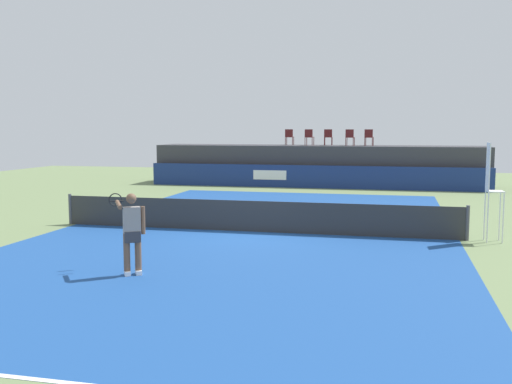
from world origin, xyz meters
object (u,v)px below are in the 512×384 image
spectator_chair_right (350,137)px  spectator_chair_far_right (369,137)px  spectator_chair_center (328,136)px  net_post_far (468,223)px  tennis_player (132,231)px  tennis_ball (183,220)px  umpire_chair (491,185)px  spectator_chair_far_left (289,136)px  spectator_chair_left (309,136)px  net_post_near (70,209)px

spectator_chair_right → spectator_chair_far_right: same height
spectator_chair_center → net_post_far: bearing=-70.0°
tennis_player → tennis_ball: (-1.48, 7.12, -0.92)m
net_post_far → tennis_ball: (-8.97, 1.38, -0.46)m
spectator_chair_far_right → umpire_chair: 15.75m
spectator_chair_far_left → spectator_chair_right: 3.47m
net_post_far → spectator_chair_far_right: bearing=102.7°
tennis_player → tennis_ball: bearing=101.7°
spectator_chair_left → spectator_chair_far_right: same height
spectator_chair_far_left → net_post_near: 16.31m
spectator_chair_far_right → umpire_chair: bearing=-75.2°
spectator_chair_left → spectator_chair_far_right: (3.24, 0.06, 0.00)m
spectator_chair_left → tennis_ball: size_ratio=13.06×
umpire_chair → spectator_chair_left: bearing=115.6°
spectator_chair_center → net_post_far: 16.66m
umpire_chair → net_post_near: size_ratio=2.76×
spectator_chair_far_left → spectator_chair_far_right: bearing=-4.1°
spectator_chair_right → tennis_ball: spectator_chair_right is taller
spectator_chair_far_right → net_post_far: 15.72m
spectator_chair_far_left → spectator_chair_left: size_ratio=1.00×
spectator_chair_far_left → tennis_ball: 14.41m
spectator_chair_center → spectator_chair_right: same height
spectator_chair_right → tennis_player: size_ratio=0.50×
tennis_ball → spectator_chair_far_right: bearing=68.1°
net_post_near → tennis_ball: size_ratio=14.71×
spectator_chair_right → spectator_chair_far_right: 1.03m
spectator_chair_left → net_post_far: size_ratio=0.89×
spectator_chair_far_left → spectator_chair_right: (3.42, -0.56, 0.00)m
net_post_far → spectator_chair_left: bearing=113.8°
spectator_chair_center → tennis_player: 21.40m
spectator_chair_right → tennis_ball: bearing=-108.5°
net_post_near → tennis_player: (4.90, -5.74, 0.46)m
spectator_chair_far_left → spectator_chair_left: same height
spectator_chair_left → umpire_chair: 16.81m
spectator_chair_right → tennis_ball: (-4.55, -13.56, -2.66)m
spectator_chair_right → spectator_chair_center: bearing=155.4°
spectator_chair_center → tennis_ball: size_ratio=13.06×
spectator_chair_far_left → spectator_chair_center: size_ratio=1.00×
spectator_chair_center → spectator_chair_left: bearing=-159.1°
umpire_chair → spectator_chair_right: bearing=108.5°
spectator_chair_right → net_post_near: size_ratio=0.89×
spectator_chair_right → net_post_near: (-7.97, -14.95, -2.19)m
spectator_chair_far_right → tennis_player: 21.38m
spectator_chair_left → tennis_ball: bearing=-99.5°
spectator_chair_right → net_post_far: size_ratio=0.89×
spectator_chair_far_left → tennis_player: size_ratio=0.50×
spectator_chair_right → net_post_near: 17.08m
spectator_chair_far_right → tennis_player: spectator_chair_far_right is taller
umpire_chair → tennis_player: 9.92m
spectator_chair_right → spectator_chair_far_right: bearing=13.4°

